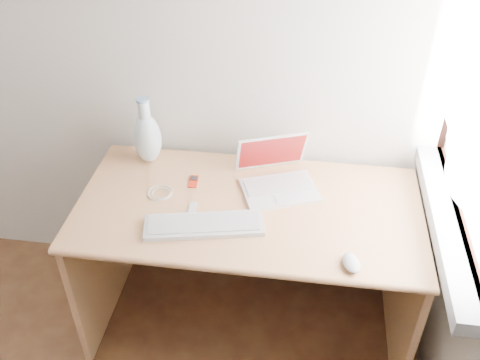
# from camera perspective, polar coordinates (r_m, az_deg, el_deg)

# --- Properties ---
(back_wall) EXTENTS (3.50, 0.04, 2.60)m
(back_wall) POSITION_cam_1_polar(r_m,az_deg,el_deg) (2.42, -22.04, 16.03)
(back_wall) COLOR white
(back_wall) RESTS_ON floor
(desk) EXTENTS (1.36, 0.68, 0.72)m
(desk) POSITION_cam_1_polar(r_m,az_deg,el_deg) (2.30, 1.13, -5.35)
(desk) COLOR tan
(desk) RESTS_ON floor
(laptop) EXTENTS (0.35, 0.34, 0.20)m
(laptop) POSITION_cam_1_polar(r_m,az_deg,el_deg) (2.19, 4.39, 0.35)
(laptop) COLOR white
(laptop) RESTS_ON desk
(external_keyboard) EXTENTS (0.46, 0.22, 0.02)m
(external_keyboard) POSITION_cam_1_polar(r_m,az_deg,el_deg) (2.01, -3.87, -4.80)
(external_keyboard) COLOR silver
(external_keyboard) RESTS_ON desk
(mouse) EXTENTS (0.08, 0.11, 0.03)m
(mouse) POSITION_cam_1_polar(r_m,az_deg,el_deg) (1.90, 11.78, -8.65)
(mouse) COLOR white
(mouse) RESTS_ON desk
(ipod) EXTENTS (0.04, 0.08, 0.01)m
(ipod) POSITION_cam_1_polar(r_m,az_deg,el_deg) (2.23, -4.99, -0.15)
(ipod) COLOR #AE1F0C
(ipod) RESTS_ON desk
(cable_coil) EXTENTS (0.12, 0.12, 0.01)m
(cable_coil) POSITION_cam_1_polar(r_m,az_deg,el_deg) (2.19, -8.54, -1.36)
(cable_coil) COLOR silver
(cable_coil) RESTS_ON desk
(remote) EXTENTS (0.03, 0.07, 0.01)m
(remote) POSITION_cam_1_polar(r_m,az_deg,el_deg) (2.10, -5.10, -3.00)
(remote) COLOR silver
(remote) RESTS_ON desk
(vase) EXTENTS (0.12, 0.12, 0.31)m
(vase) POSITION_cam_1_polar(r_m,az_deg,el_deg) (2.32, -9.88, 4.59)
(vase) COLOR white
(vase) RESTS_ON desk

